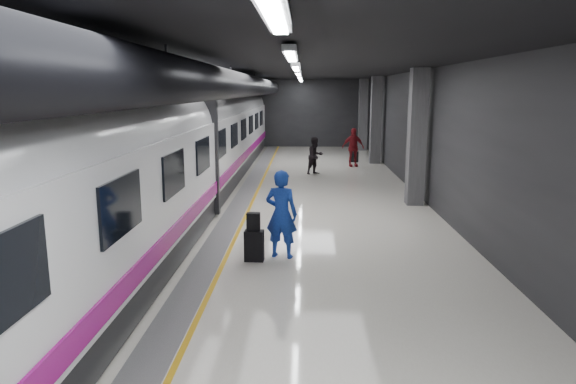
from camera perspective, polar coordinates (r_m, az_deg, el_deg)
ground at (r=15.57m, az=-1.30°, el=-2.83°), size 40.00×40.00×0.00m
platform_hall at (r=16.08m, az=-2.20°, el=10.35°), size 10.02×40.02×4.51m
train at (r=15.72m, az=-13.27°, el=4.68°), size 3.05×38.00×4.05m
traveler_main at (r=11.67m, az=-0.74°, el=-2.47°), size 0.84×0.66×2.04m
suitcase_main at (r=11.62m, az=-3.78°, el=-5.97°), size 0.44×0.29×0.70m
shoulder_bag at (r=11.48m, az=-3.87°, el=-3.33°), size 0.30×0.16×0.40m
traveler_far_a at (r=23.48m, az=3.05°, el=4.05°), size 1.05×1.02×1.70m
traveler_far_b at (r=26.11m, az=7.23°, el=4.95°), size 1.21×0.71×1.93m
suitcase_far at (r=27.82m, az=7.41°, el=3.90°), size 0.43×0.34×0.56m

